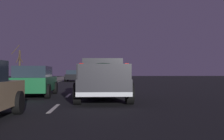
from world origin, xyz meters
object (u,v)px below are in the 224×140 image
at_px(pickup_truck, 103,78).
at_px(bare_tree_far, 19,64).
at_px(sedan_green, 34,81).
at_px(sedan_black, 73,76).
at_px(sedan_silver, 99,76).

height_order(pickup_truck, bare_tree_far, bare_tree_far).
relative_size(sedan_green, sedan_black, 1.00).
height_order(sedan_silver, bare_tree_far, bare_tree_far).
bearing_deg(pickup_truck, sedan_black, 7.17).
height_order(sedan_black, bare_tree_far, bare_tree_far).
bearing_deg(pickup_truck, bare_tree_far, 21.68).
height_order(sedan_green, sedan_silver, same).
distance_m(sedan_black, sedan_silver, 4.88).
xyz_separation_m(pickup_truck, sedan_green, (2.22, 3.50, -0.20)).
xyz_separation_m(sedan_silver, bare_tree_far, (4.03, 11.05, 1.59)).
bearing_deg(sedan_black, sedan_green, 179.66).
relative_size(sedan_silver, bare_tree_far, 0.86).
bearing_deg(sedan_silver, bare_tree_far, 69.98).
bearing_deg(sedan_black, pickup_truck, -172.83).
distance_m(sedan_green, sedan_black, 24.43).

